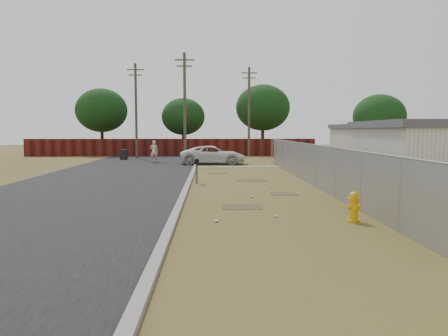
{
  "coord_description": "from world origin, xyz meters",
  "views": [
    {
      "loc": [
        -1.88,
        -20.23,
        2.71
      ],
      "look_at": [
        -1.32,
        -1.82,
        1.1
      ],
      "focal_mm": 35.0,
      "sensor_mm": 36.0,
      "label": 1
    }
  ],
  "objects_px": {
    "fire_hydrant": "(354,207)",
    "pedestrian": "(154,151)",
    "pickup_truck": "(213,155)",
    "trash_bin": "(124,154)",
    "mailbox": "(197,164)"
  },
  "relations": [
    {
      "from": "pickup_truck",
      "to": "fire_hydrant",
      "type": "bearing_deg",
      "value": -168.88
    },
    {
      "from": "mailbox",
      "to": "pickup_truck",
      "type": "distance_m",
      "value": 12.62
    },
    {
      "from": "fire_hydrant",
      "to": "pedestrian",
      "type": "xyz_separation_m",
      "value": [
        -8.97,
        24.12,
        0.48
      ]
    },
    {
      "from": "mailbox",
      "to": "trash_bin",
      "type": "bearing_deg",
      "value": 111.89
    },
    {
      "from": "pickup_truck",
      "to": "trash_bin",
      "type": "height_order",
      "value": "pickup_truck"
    },
    {
      "from": "pickup_truck",
      "to": "mailbox",
      "type": "bearing_deg",
      "value": 176.64
    },
    {
      "from": "mailbox",
      "to": "pickup_truck",
      "type": "bearing_deg",
      "value": 85.86
    },
    {
      "from": "fire_hydrant",
      "to": "trash_bin",
      "type": "xyz_separation_m",
      "value": [
        -12.17,
        27.48,
        0.05
      ]
    },
    {
      "from": "mailbox",
      "to": "pedestrian",
      "type": "xyz_separation_m",
      "value": [
        -4.03,
        14.64,
        -0.09
      ]
    },
    {
      "from": "mailbox",
      "to": "pickup_truck",
      "type": "relative_size",
      "value": 0.24
    },
    {
      "from": "pickup_truck",
      "to": "trash_bin",
      "type": "distance_m",
      "value": 9.79
    },
    {
      "from": "mailbox",
      "to": "fire_hydrant",
      "type": "bearing_deg",
      "value": -62.49
    },
    {
      "from": "pedestrian",
      "to": "pickup_truck",
      "type": "bearing_deg",
      "value": 152.17
    },
    {
      "from": "mailbox",
      "to": "trash_bin",
      "type": "distance_m",
      "value": 19.41
    },
    {
      "from": "pickup_truck",
      "to": "trash_bin",
      "type": "xyz_separation_m",
      "value": [
        -8.14,
        5.43,
        -0.24
      ]
    }
  ]
}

